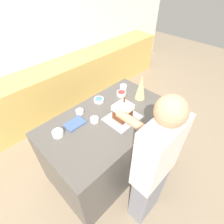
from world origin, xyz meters
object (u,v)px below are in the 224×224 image
object	(u,v)px
baking_tray	(122,118)
candy_bowl_far_right	(121,93)
candy_bowl_near_tray_left	(58,133)
candy_bowl_front_corner	(99,100)
candy_bowl_beside_tree	(123,87)
gingerbread_house	(123,111)
person	(153,170)
candy_bowl_near_tray_right	(94,120)
candy_bowl_center_rear	(80,111)
decorative_tree	(141,87)
cookbook	(75,124)

from	to	relation	value
baking_tray	candy_bowl_far_right	size ratio (longest dim) A/B	3.06
candy_bowl_far_right	candy_bowl_near_tray_left	size ratio (longest dim) A/B	1.09
candy_bowl_front_corner	candy_bowl_beside_tree	world-z (taller)	candy_bowl_beside_tree
gingerbread_house	candy_bowl_near_tray_left	bearing A→B (deg)	155.02
candy_bowl_far_right	baking_tray	bearing A→B (deg)	-136.13
baking_tray	candy_bowl_front_corner	size ratio (longest dim) A/B	3.00
baking_tray	candy_bowl_front_corner	distance (m)	0.45
gingerbread_house	candy_bowl_far_right	distance (m)	0.48
baking_tray	candy_bowl_far_right	distance (m)	0.48
gingerbread_house	baking_tray	bearing A→B (deg)	-150.26
person	candy_bowl_far_right	bearing A→B (deg)	57.14
person	candy_bowl_near_tray_right	bearing A→B (deg)	88.56
candy_bowl_near_tray_right	candy_bowl_center_rear	xyz separation A→B (m)	(-0.03, 0.24, -0.00)
candy_bowl_center_rear	candy_bowl_front_corner	bearing A→B (deg)	1.63
baking_tray	gingerbread_house	bearing A→B (deg)	29.74
decorative_tree	candy_bowl_center_rear	world-z (taller)	decorative_tree
gingerbread_house	cookbook	bearing A→B (deg)	144.93
candy_bowl_front_corner	candy_bowl_near_tray_left	xyz separation A→B (m)	(-0.71, -0.13, 0.01)
candy_bowl_front_corner	candy_bowl_center_rear	world-z (taller)	candy_bowl_center_rear
candy_bowl_center_rear	candy_bowl_beside_tree	bearing A→B (deg)	-1.01
candy_bowl_far_right	cookbook	bearing A→B (deg)	-179.62
decorative_tree	candy_bowl_far_right	xyz separation A→B (m)	(-0.13, 0.22, -0.15)
candy_bowl_near_tray_right	candy_bowl_beside_tree	distance (m)	0.79
candy_bowl_beside_tree	person	world-z (taller)	person
gingerbread_house	candy_bowl_center_rear	size ratio (longest dim) A/B	2.74
gingerbread_house	cookbook	distance (m)	0.57
cookbook	person	size ratio (longest dim) A/B	0.13
gingerbread_house	candy_bowl_near_tray_left	xyz separation A→B (m)	(-0.69, 0.32, -0.08)
candy_bowl_front_corner	person	xyz separation A→B (m)	(-0.32, -1.10, -0.06)
gingerbread_house	person	distance (m)	0.73
candy_bowl_front_corner	candy_bowl_near_tray_right	bearing A→B (deg)	-139.82
baking_tray	candy_bowl_beside_tree	size ratio (longest dim) A/B	4.04
candy_bowl_beside_tree	cookbook	distance (m)	0.96
cookbook	baking_tray	bearing A→B (deg)	-35.11
gingerbread_house	candy_bowl_near_tray_right	size ratio (longest dim) A/B	2.66
cookbook	candy_bowl_front_corner	bearing A→B (deg)	14.36
candy_bowl_near_tray_right	gingerbread_house	bearing A→B (deg)	-36.56
candy_bowl_center_rear	gingerbread_house	bearing A→B (deg)	-55.56
candy_bowl_front_corner	candy_bowl_center_rear	size ratio (longest dim) A/B	1.38
gingerbread_house	candy_bowl_beside_tree	xyz separation A→B (m)	(0.49, 0.43, -0.08)
candy_bowl_front_corner	candy_bowl_near_tray_left	distance (m)	0.73
decorative_tree	person	bearing A→B (deg)	-135.31
candy_bowl_far_right	candy_bowl_beside_tree	world-z (taller)	candy_bowl_far_right
gingerbread_house	cookbook	xyz separation A→B (m)	(-0.46, 0.32, -0.10)
baking_tray	gingerbread_house	distance (m)	0.11
baking_tray	gingerbread_house	size ratio (longest dim) A/B	1.51
baking_tray	candy_bowl_near_tray_left	world-z (taller)	candy_bowl_near_tray_left
decorative_tree	candy_bowl_far_right	size ratio (longest dim) A/B	2.67
decorative_tree	candy_bowl_beside_tree	distance (m)	0.35
candy_bowl_far_right	person	bearing A→B (deg)	-122.86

